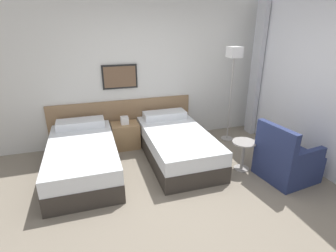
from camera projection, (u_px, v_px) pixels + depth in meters
name	position (u px, v px, depth m)	size (l,w,h in m)	color
ground_plane	(187.00, 195.00, 3.63)	(16.00, 16.00, 0.00)	slate
wall_headboard	(147.00, 75.00, 5.00)	(10.00, 0.10, 2.70)	silver
bed_near_door	(83.00, 157.00, 4.11)	(1.01, 1.94, 0.63)	#332D28
bed_near_window	(176.00, 144.00, 4.54)	(1.01, 1.94, 0.63)	#332D28
nightstand	(126.00, 135.00, 4.96)	(0.50, 0.41, 0.61)	#9E7A51
floor_lamp	(233.00, 64.00, 4.84)	(0.24, 0.24, 1.82)	#9E9993
side_table	(243.00, 150.00, 4.16)	(0.38, 0.38, 0.49)	gray
armchair	(286.00, 161.00, 3.94)	(0.81, 0.79, 0.89)	navy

